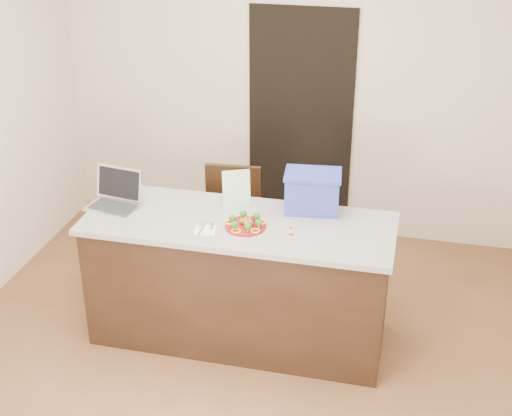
% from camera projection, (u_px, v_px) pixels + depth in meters
% --- Properties ---
extents(ground, '(4.00, 4.00, 0.00)m').
position_uv_depth(ground, '(231.00, 356.00, 4.89)').
color(ground, brown).
rests_on(ground, ground).
extents(room_shell, '(4.00, 4.00, 4.00)m').
position_uv_depth(room_shell, '(226.00, 134.00, 4.16)').
color(room_shell, white).
rests_on(room_shell, ground).
extents(doorway, '(0.90, 0.02, 2.00)m').
position_uv_depth(doorway, '(300.00, 124.00, 6.14)').
color(doorway, black).
rests_on(doorway, ground).
extents(island, '(2.06, 0.76, 0.92)m').
position_uv_depth(island, '(239.00, 280.00, 4.90)').
color(island, black).
rests_on(island, ground).
extents(plate, '(0.27, 0.27, 0.02)m').
position_uv_depth(plate, '(246.00, 226.00, 4.61)').
color(plate, maroon).
rests_on(plate, island).
extents(meatballs, '(0.11, 0.11, 0.04)m').
position_uv_depth(meatballs, '(246.00, 222.00, 4.60)').
color(meatballs, olive).
rests_on(meatballs, plate).
extents(broccoli, '(0.23, 0.21, 0.04)m').
position_uv_depth(broccoli, '(246.00, 220.00, 4.59)').
color(broccoli, '#1B4913').
rests_on(broccoli, plate).
extents(pepper_rings, '(0.26, 0.26, 0.01)m').
position_uv_depth(pepper_rings, '(246.00, 225.00, 4.61)').
color(pepper_rings, '#D5E117').
rests_on(pepper_rings, plate).
extents(napkin, '(0.15, 0.15, 0.01)m').
position_uv_depth(napkin, '(205.00, 230.00, 4.58)').
color(napkin, silver).
rests_on(napkin, island).
extents(fork, '(0.03, 0.17, 0.00)m').
position_uv_depth(fork, '(203.00, 228.00, 4.59)').
color(fork, silver).
rests_on(fork, napkin).
extents(knife, '(0.03, 0.19, 0.01)m').
position_uv_depth(knife, '(209.00, 231.00, 4.55)').
color(knife, white).
rests_on(knife, napkin).
extents(yogurt_bottle, '(0.03, 0.03, 0.06)m').
position_uv_depth(yogurt_bottle, '(291.00, 233.00, 4.50)').
color(yogurt_bottle, beige).
rests_on(yogurt_bottle, island).
extents(laptop, '(0.38, 0.33, 0.25)m').
position_uv_depth(laptop, '(116.00, 195.00, 4.89)').
color(laptop, silver).
rests_on(laptop, island).
extents(leaflet, '(0.19, 0.11, 0.27)m').
position_uv_depth(leaflet, '(236.00, 189.00, 4.82)').
color(leaflet, white).
rests_on(leaflet, island).
extents(blue_box, '(0.40, 0.31, 0.27)m').
position_uv_depth(blue_box, '(312.00, 191.00, 4.78)').
color(blue_box, '#2E39A6').
rests_on(blue_box, island).
extents(chair, '(0.46, 0.46, 0.97)m').
position_uv_depth(chair, '(230.00, 221.00, 5.50)').
color(chair, black).
rests_on(chair, ground).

